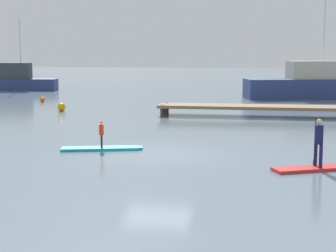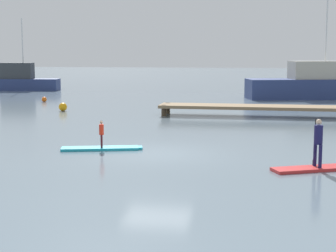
# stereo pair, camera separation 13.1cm
# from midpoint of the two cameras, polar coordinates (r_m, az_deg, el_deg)

# --- Properties ---
(ground_plane) EXTENTS (240.00, 240.00, 0.00)m
(ground_plane) POSITION_cam_midpoint_polar(r_m,az_deg,el_deg) (19.72, -1.33, -2.97)
(ground_plane) COLOR slate
(paddleboard_near) EXTENTS (3.17, 1.44, 0.10)m
(paddleboard_near) POSITION_cam_midpoint_polar(r_m,az_deg,el_deg) (20.61, -7.35, -2.42)
(paddleboard_near) COLOR #1E9EB2
(paddleboard_near) RESTS_ON ground
(paddler_child_solo) EXTENTS (0.22, 0.37, 1.03)m
(paddler_child_solo) POSITION_cam_midpoint_polar(r_m,az_deg,el_deg) (20.52, -7.38, -0.71)
(paddler_child_solo) COLOR #4C1419
(paddler_child_solo) RESTS_ON paddleboard_near
(paddleboard_far) EXTENTS (3.59, 2.07, 0.10)m
(paddleboard_far) POSITION_cam_midpoint_polar(r_m,az_deg,el_deg) (17.78, 16.59, -4.33)
(paddleboard_far) COLOR red
(paddleboard_far) RESTS_ON ground
(paddler_adult) EXTENTS (0.36, 0.46, 1.54)m
(paddler_adult) POSITION_cam_midpoint_polar(r_m,az_deg,el_deg) (17.45, 15.76, -1.41)
(paddler_adult) COLOR #19194C
(paddler_adult) RESTS_ON paddleboard_far
(fishing_boat_white_large) EXTENTS (11.50, 5.46, 8.41)m
(fishing_boat_white_large) POSITION_cam_midpoint_polar(r_m,az_deg,el_deg) (45.25, 15.29, 4.32)
(fishing_boat_white_large) COLOR navy
(fishing_boat_white_large) RESTS_ON ground
(motor_boat_small_navy) EXTENTS (7.62, 2.70, 7.21)m
(motor_boat_small_navy) POSITION_cam_midpoint_polar(r_m,az_deg,el_deg) (55.46, -15.94, 4.78)
(motor_boat_small_navy) COLOR navy
(motor_boat_small_navy) RESTS_ON ground
(floating_dock) EXTENTS (11.05, 2.01, 0.66)m
(floating_dock) POSITION_cam_midpoint_polar(r_m,az_deg,el_deg) (31.56, 8.90, 2.03)
(floating_dock) COLOR #846B4C
(floating_dock) RESTS_ON ground
(mooring_buoy_near) EXTENTS (0.54, 0.54, 0.54)m
(mooring_buoy_near) POSITION_cam_midpoint_polar(r_m,az_deg,el_deg) (34.76, -11.54, 2.02)
(mooring_buoy_near) COLOR orange
(mooring_buoy_near) RESTS_ON ground
(mooring_buoy_mid) EXTENTS (0.39, 0.39, 0.39)m
(mooring_buoy_mid) POSITION_cam_midpoint_polar(r_m,az_deg,el_deg) (41.71, -13.51, 2.81)
(mooring_buoy_mid) COLOR orange
(mooring_buoy_mid) RESTS_ON ground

